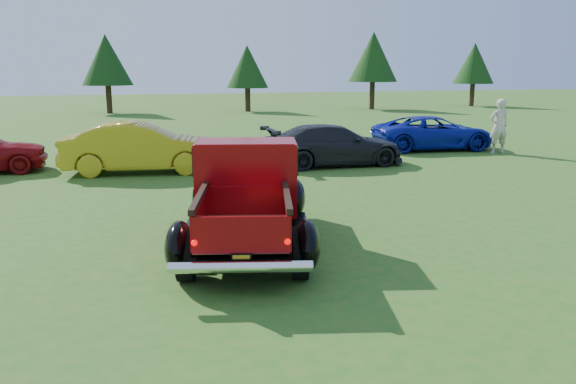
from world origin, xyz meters
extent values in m
plane|color=#255D1A|center=(0.00, 0.00, 0.00)|extent=(120.00, 120.00, 0.00)
cylinder|color=#332114|center=(-3.00, 31.00, 0.90)|extent=(0.36, 0.36, 1.80)
cone|color=black|center=(-3.00, 31.00, 3.40)|extent=(3.20, 3.20, 3.20)
cylinder|color=#332114|center=(6.00, 30.00, 0.79)|extent=(0.36, 0.36, 1.58)
cone|color=black|center=(6.00, 30.00, 2.99)|extent=(2.82, 2.82, 2.82)
cylinder|color=#332114|center=(15.00, 29.50, 0.97)|extent=(0.36, 0.36, 1.94)
cone|color=black|center=(15.00, 29.50, 3.67)|extent=(3.46, 3.46, 3.46)
cylinder|color=#332114|center=(24.00, 30.50, 0.86)|extent=(0.36, 0.36, 1.73)
cone|color=black|center=(24.00, 30.50, 3.26)|extent=(3.07, 3.07, 3.07)
cylinder|color=black|center=(-1.84, -0.37, 0.36)|extent=(0.39, 0.75, 0.72)
cylinder|color=black|center=(-0.36, -0.75, 0.36)|extent=(0.39, 0.75, 0.72)
cylinder|color=black|center=(-1.11, 2.43, 0.36)|extent=(0.39, 0.75, 0.72)
cylinder|color=black|center=(0.37, 2.04, 0.36)|extent=(0.39, 0.75, 0.72)
cube|color=black|center=(-0.73, 0.88, 0.41)|extent=(2.29, 4.42, 0.18)
cube|color=maroon|center=(-0.35, 2.32, 0.78)|extent=(1.82, 1.70, 0.56)
cube|color=silver|center=(-0.18, 2.99, 0.77)|extent=(1.41, 0.42, 0.45)
cube|color=maroon|center=(-0.65, 1.19, 1.08)|extent=(1.81, 1.41, 1.17)
cube|color=black|center=(-0.65, 1.19, 1.40)|extent=(1.83, 1.33, 0.45)
cube|color=maroon|center=(-0.65, 1.19, 1.64)|extent=(1.72, 1.30, 0.07)
cube|color=brown|center=(-1.01, -0.21, 0.56)|extent=(1.63, 2.05, 0.05)
cube|color=maroon|center=(-1.60, -0.06, 0.79)|extent=(0.50, 1.76, 0.47)
cube|color=maroon|center=(-0.42, -0.36, 0.79)|extent=(0.50, 1.76, 0.47)
cube|color=maroon|center=(-0.78, 0.66, 0.79)|extent=(1.19, 0.35, 0.47)
cube|color=maroon|center=(-1.24, -1.08, 0.79)|extent=(1.19, 0.36, 0.47)
cube|color=black|center=(-1.60, -0.06, 1.07)|extent=(0.53, 1.76, 0.08)
cube|color=black|center=(-0.42, -0.36, 1.07)|extent=(0.53, 1.76, 0.08)
ellipsoid|color=black|center=(-1.93, -0.34, 0.47)|extent=(0.64, 1.03, 0.79)
ellipsoid|color=black|center=(-0.27, -0.78, 0.47)|extent=(0.64, 1.03, 0.79)
ellipsoid|color=black|center=(-1.20, 2.45, 0.47)|extent=(0.64, 1.03, 0.79)
ellipsoid|color=black|center=(0.46, 2.02, 0.47)|extent=(0.64, 1.03, 0.79)
cube|color=black|center=(-1.57, 1.05, 0.30)|extent=(0.76, 1.90, 0.05)
cube|color=black|center=(0.09, 0.62, 0.30)|extent=(0.76, 1.90, 0.05)
cylinder|color=silver|center=(-1.30, -1.30, 0.45)|extent=(1.74, 0.58, 0.14)
cube|color=black|center=(-1.25, -1.12, 0.50)|extent=(0.27, 0.08, 0.14)
cube|color=gold|center=(-1.25, -1.13, 0.50)|extent=(0.21, 0.06, 0.09)
sphere|color=#CC0505|center=(-1.80, -0.96, 0.70)|extent=(0.08, 0.08, 0.08)
sphere|color=#CC0505|center=(-0.69, -1.25, 0.70)|extent=(0.08, 0.08, 0.08)
imported|color=#B69918|center=(-2.02, 8.21, 0.69)|extent=(4.38, 2.04, 1.39)
imported|color=black|center=(3.50, 7.78, 0.61)|extent=(4.22, 1.79, 1.21)
imported|color=#0D1994|center=(8.15, 9.91, 0.59)|extent=(4.48, 2.45, 1.19)
imported|color=beige|center=(9.73, 8.44, 0.92)|extent=(0.70, 0.49, 1.84)
camera|label=1|loc=(-2.63, -7.64, 2.80)|focal=35.00mm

